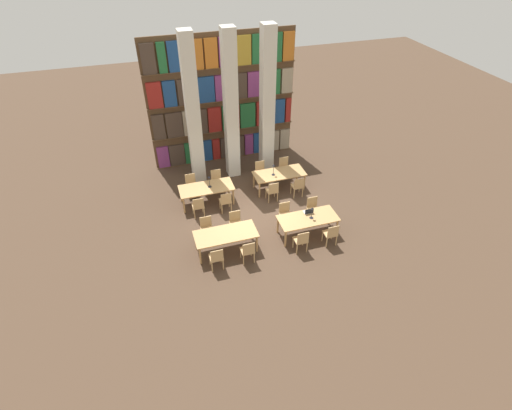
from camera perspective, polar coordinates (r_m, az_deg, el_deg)
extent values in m
plane|color=#4C3828|center=(14.94, -0.17, -1.67)|extent=(40.00, 40.00, 0.00)
cube|color=brown|center=(17.39, -4.81, 14.69)|extent=(6.26, 0.06, 5.50)
cube|color=brown|center=(18.60, -4.38, 6.90)|extent=(6.26, 0.35, 0.03)
cube|color=#84387A|center=(18.01, -13.11, 6.75)|extent=(0.49, 0.20, 0.99)
cube|color=#47382D|center=(18.04, -11.21, 7.09)|extent=(0.65, 0.20, 0.99)
cube|color=#236B38|center=(18.09, -9.59, 7.37)|extent=(0.33, 0.20, 0.99)
cube|color=maroon|center=(18.12, -8.53, 7.55)|extent=(0.27, 0.20, 0.99)
cube|color=navy|center=(18.18, -7.15, 7.78)|extent=(0.51, 0.20, 0.99)
cube|color=maroon|center=(18.25, -5.73, 8.01)|extent=(0.32, 0.20, 0.99)
cube|color=#47382D|center=(18.32, -4.47, 8.21)|extent=(0.40, 0.20, 0.99)
cube|color=#47382D|center=(18.43, -2.76, 8.48)|extent=(0.63, 0.20, 0.99)
cube|color=#84387A|center=(18.56, -1.05, 8.74)|extent=(0.38, 0.20, 0.99)
cube|color=navy|center=(18.69, 0.43, 8.96)|extent=(0.55, 0.20, 0.99)
cube|color=tan|center=(18.87, 2.31, 9.23)|extent=(0.63, 0.20, 0.99)
cube|color=tan|center=(19.06, 4.04, 9.46)|extent=(0.45, 0.20, 0.99)
cube|color=brown|center=(17.95, -4.59, 10.69)|extent=(6.26, 0.35, 0.03)
cube|color=#47382D|center=(17.35, -13.76, 10.82)|extent=(0.50, 0.20, 1.10)
cube|color=#47382D|center=(17.39, -11.60, 11.19)|extent=(0.69, 0.20, 1.10)
cube|color=tan|center=(17.45, -9.45, 11.55)|extent=(0.57, 0.20, 1.10)
cube|color=#47382D|center=(17.52, -7.71, 11.82)|extent=(0.41, 0.20, 1.10)
cube|color=maroon|center=(17.60, -5.96, 12.09)|extent=(0.55, 0.20, 1.10)
cube|color=#236B38|center=(17.70, -4.29, 12.33)|extent=(0.35, 0.20, 1.10)
cube|color=maroon|center=(17.78, -3.00, 12.51)|extent=(0.34, 0.20, 1.10)
cube|color=#236B38|center=(17.91, -1.24, 12.74)|extent=(0.67, 0.20, 1.10)
cube|color=maroon|center=(18.05, 0.44, 12.96)|extent=(0.26, 0.20, 1.10)
cube|color=#84387A|center=(18.16, 1.54, 13.09)|extent=(0.35, 0.20, 1.10)
cube|color=navy|center=(18.32, 3.17, 13.28)|extent=(0.56, 0.20, 1.10)
cube|color=maroon|center=(18.48, 4.55, 13.43)|extent=(0.23, 0.20, 1.10)
cube|color=brown|center=(17.38, -4.81, 14.74)|extent=(6.26, 0.35, 0.03)
cube|color=maroon|center=(16.82, -14.30, 14.97)|extent=(0.58, 0.20, 1.06)
cube|color=navy|center=(16.85, -12.26, 15.31)|extent=(0.50, 0.20, 1.06)
cube|color=#47382D|center=(16.89, -10.60, 15.57)|extent=(0.32, 0.20, 1.06)
cube|color=tan|center=(16.94, -9.21, 15.79)|extent=(0.40, 0.20, 1.06)
cube|color=navy|center=(17.03, -7.16, 16.08)|extent=(0.67, 0.20, 1.06)
cube|color=#84387A|center=(17.15, -4.78, 16.40)|extent=(0.66, 0.20, 1.06)
cube|color=#47382D|center=(17.31, -2.41, 16.69)|extent=(0.63, 0.20, 1.06)
cube|color=#84387A|center=(17.48, -0.28, 16.92)|extent=(0.58, 0.20, 1.06)
cube|color=#236B38|center=(17.62, 1.31, 17.08)|extent=(0.29, 0.20, 1.06)
cube|color=#236B38|center=(17.75, 2.68, 17.21)|extent=(0.45, 0.20, 1.06)
cube|color=tan|center=(17.93, 4.38, 17.36)|extent=(0.48, 0.20, 1.06)
cube|color=brown|center=(16.90, -5.07, 19.05)|extent=(6.26, 0.35, 0.03)
cube|color=#47382D|center=(16.36, -15.18, 19.52)|extent=(0.53, 0.20, 1.15)
cube|color=#236B38|center=(16.39, -13.34, 19.82)|extent=(0.32, 0.20, 1.15)
cube|color=navy|center=(16.42, -11.78, 20.07)|extent=(0.41, 0.20, 1.15)
cube|color=#B7932D|center=(16.47, -10.27, 20.28)|extent=(0.37, 0.20, 1.15)
cube|color=orange|center=(16.53, -8.50, 20.52)|extent=(0.48, 0.20, 1.15)
cube|color=orange|center=(16.63, -6.48, 20.78)|extent=(0.51, 0.20, 1.15)
cube|color=#84387A|center=(16.71, -4.85, 20.96)|extent=(0.29, 0.20, 1.15)
cube|color=#B7932D|center=(16.79, -3.65, 21.09)|extent=(0.27, 0.20, 1.15)
cube|color=#B7932D|center=(16.91, -1.84, 21.26)|extent=(0.61, 0.20, 1.15)
cube|color=#236B38|center=(17.06, 0.04, 21.42)|extent=(0.39, 0.20, 1.15)
cube|color=maroon|center=(17.21, 1.77, 21.55)|extent=(0.52, 0.20, 1.15)
cube|color=#236B38|center=(17.35, 3.19, 21.64)|extent=(0.28, 0.20, 1.15)
cube|color=orange|center=(17.50, 4.61, 21.72)|extent=(0.48, 0.20, 1.15)
cube|color=silver|center=(15.74, -9.02, 12.86)|extent=(0.51, 0.51, 6.00)
cube|color=silver|center=(15.99, -3.62, 13.64)|extent=(0.51, 0.51, 6.00)
cube|color=silver|center=(16.37, 1.61, 14.29)|extent=(0.51, 0.51, 6.00)
cube|color=tan|center=(13.16, -4.35, -4.16)|extent=(2.07, 0.93, 0.04)
cylinder|color=tan|center=(13.02, -7.98, -7.22)|extent=(0.07, 0.07, 0.69)
cylinder|color=tan|center=(13.31, 0.12, -5.57)|extent=(0.07, 0.07, 0.69)
cylinder|color=tan|center=(13.58, -8.59, -5.04)|extent=(0.07, 0.07, 0.69)
cylinder|color=tan|center=(13.85, -0.83, -3.52)|extent=(0.07, 0.07, 0.69)
cylinder|color=tan|center=(13.05, -6.61, -7.78)|extent=(0.04, 0.04, 0.42)
cylinder|color=tan|center=(13.09, -5.06, -7.46)|extent=(0.04, 0.04, 0.42)
cylinder|color=tan|center=(12.81, -6.29, -8.81)|extent=(0.04, 0.04, 0.42)
cylinder|color=tan|center=(12.85, -4.70, -8.49)|extent=(0.04, 0.04, 0.42)
cube|color=tan|center=(12.78, -5.73, -7.40)|extent=(0.42, 0.40, 0.04)
cube|color=tan|center=(12.49, -5.60, -7.22)|extent=(0.40, 0.03, 0.42)
cylinder|color=tan|center=(13.82, -6.03, -4.59)|extent=(0.04, 0.04, 0.42)
cylinder|color=tan|center=(13.79, -7.50, -4.88)|extent=(0.04, 0.04, 0.42)
cylinder|color=tan|center=(14.08, -6.33, -3.71)|extent=(0.04, 0.04, 0.42)
cylinder|color=tan|center=(14.04, -7.77, -3.98)|extent=(0.04, 0.04, 0.42)
cube|color=tan|center=(13.78, -6.98, -3.56)|extent=(0.42, 0.40, 0.04)
cube|color=tan|center=(13.77, -7.21, -2.36)|extent=(0.40, 0.03, 0.42)
cylinder|color=tan|center=(13.19, -2.20, -6.88)|extent=(0.04, 0.04, 0.42)
cylinder|color=tan|center=(13.26, -0.69, -6.56)|extent=(0.04, 0.04, 0.42)
cylinder|color=tan|center=(12.95, -1.79, -7.88)|extent=(0.04, 0.04, 0.42)
cylinder|color=tan|center=(13.02, -0.26, -7.55)|extent=(0.04, 0.04, 0.42)
cube|color=tan|center=(12.94, -1.25, -6.48)|extent=(0.42, 0.40, 0.04)
cube|color=tan|center=(12.65, -1.03, -6.28)|extent=(0.40, 0.03, 0.42)
cylinder|color=tan|center=(13.99, -1.91, -3.78)|extent=(0.04, 0.04, 0.42)
cylinder|color=tan|center=(13.92, -3.34, -4.06)|extent=(0.04, 0.04, 0.42)
cylinder|color=tan|center=(14.24, -2.28, -2.92)|extent=(0.04, 0.04, 0.42)
cylinder|color=tan|center=(14.17, -3.68, -3.19)|extent=(0.04, 0.04, 0.42)
cube|color=tan|center=(13.93, -2.83, -2.76)|extent=(0.42, 0.40, 0.04)
cube|color=tan|center=(13.92, -3.06, -1.56)|extent=(0.40, 0.03, 0.42)
cube|color=tan|center=(13.87, 7.43, -1.89)|extent=(2.07, 0.93, 0.04)
cylinder|color=tan|center=(13.53, 4.24, -4.83)|extent=(0.07, 0.07, 0.69)
cylinder|color=tan|center=(14.20, 11.46, -3.21)|extent=(0.07, 0.07, 0.69)
cylinder|color=tan|center=(14.07, 3.14, -2.83)|extent=(0.07, 0.07, 0.69)
cylinder|color=tan|center=(14.71, 10.14, -1.37)|extent=(0.07, 0.07, 0.69)
cylinder|color=tan|center=(13.60, 5.33, -5.38)|extent=(0.04, 0.04, 0.42)
cylinder|color=tan|center=(13.72, 6.73, -5.06)|extent=(0.04, 0.04, 0.42)
cylinder|color=tan|center=(13.37, 5.86, -6.32)|extent=(0.04, 0.04, 0.42)
cylinder|color=tan|center=(13.49, 7.29, -5.99)|extent=(0.04, 0.04, 0.42)
cube|color=tan|center=(13.39, 6.37, -4.95)|extent=(0.42, 0.40, 0.04)
cube|color=tan|center=(13.11, 6.74, -4.73)|extent=(0.40, 0.03, 0.42)
cylinder|color=tan|center=(14.42, 5.16, -2.45)|extent=(0.04, 0.04, 0.42)
cylinder|color=tan|center=(14.31, 3.82, -2.73)|extent=(0.04, 0.04, 0.42)
cylinder|color=tan|center=(14.66, 4.67, -1.64)|extent=(0.04, 0.04, 0.42)
cylinder|color=tan|center=(14.55, 3.35, -1.91)|extent=(0.04, 0.04, 0.42)
cube|color=tan|center=(14.34, 4.29, -1.46)|extent=(0.42, 0.40, 0.04)
cube|color=tan|center=(14.33, 4.07, -0.31)|extent=(0.40, 0.03, 0.42)
cylinder|color=tan|center=(13.97, 9.46, -4.44)|extent=(0.04, 0.04, 0.42)
cylinder|color=tan|center=(14.11, 10.78, -4.13)|extent=(0.04, 0.04, 0.42)
cylinder|color=tan|center=(13.75, 10.05, -5.33)|extent=(0.04, 0.04, 0.42)
cylinder|color=tan|center=(13.89, 11.39, -5.01)|extent=(0.04, 0.04, 0.42)
cube|color=tan|center=(13.78, 10.53, -4.00)|extent=(0.42, 0.40, 0.04)
cube|color=tan|center=(13.51, 10.97, -3.76)|extent=(0.40, 0.03, 0.42)
cylinder|color=tan|center=(14.79, 9.05, -1.64)|extent=(0.04, 0.04, 0.42)
cylinder|color=tan|center=(14.66, 7.78, -1.90)|extent=(0.04, 0.04, 0.42)
cylinder|color=tan|center=(15.03, 8.52, -0.86)|extent=(0.04, 0.04, 0.42)
cylinder|color=tan|center=(14.90, 7.26, -1.12)|extent=(0.04, 0.04, 0.42)
cube|color=tan|center=(14.70, 8.23, -0.67)|extent=(0.42, 0.40, 0.04)
cube|color=tan|center=(14.69, 8.02, 0.46)|extent=(0.40, 0.03, 0.42)
cylinder|color=#232328|center=(13.86, 7.91, -1.81)|extent=(0.14, 0.14, 0.01)
cylinder|color=#232328|center=(13.74, 7.98, -1.19)|extent=(0.02, 0.02, 0.37)
cone|color=#232328|center=(13.61, 8.06, -0.46)|extent=(0.11, 0.11, 0.07)
cube|color=silver|center=(14.11, 7.42, -0.97)|extent=(0.32, 0.22, 0.01)
cube|color=black|center=(13.97, 7.63, -0.89)|extent=(0.32, 0.01, 0.20)
cube|color=tan|center=(15.34, -7.12, 2.46)|extent=(2.07, 0.93, 0.04)
cylinder|color=tan|center=(15.15, -10.25, -0.09)|extent=(0.07, 0.07, 0.69)
cylinder|color=tan|center=(15.39, -3.26, 1.19)|extent=(0.07, 0.07, 0.69)
cylinder|color=tan|center=(15.77, -10.69, 1.52)|extent=(0.07, 0.07, 0.69)
cylinder|color=tan|center=(16.00, -3.95, 2.73)|extent=(0.07, 0.07, 0.69)
cylinder|color=tan|center=(15.15, -8.99, -0.56)|extent=(0.04, 0.04, 0.42)
cylinder|color=tan|center=(15.18, -7.66, -0.31)|extent=(0.04, 0.04, 0.42)
cylinder|color=tan|center=(14.88, -8.76, -1.33)|extent=(0.04, 0.04, 0.42)
cylinder|color=tan|center=(14.92, -7.41, -1.07)|extent=(0.04, 0.04, 0.42)
cube|color=tan|center=(14.89, -8.28, -0.11)|extent=(0.42, 0.40, 0.04)
cube|color=tan|center=(14.61, -8.23, 0.19)|extent=(0.40, 0.03, 0.42)
cylinder|color=tan|center=(16.01, -8.37, 1.83)|extent=(0.04, 0.04, 0.42)
cylinder|color=tan|center=(15.97, -9.64, 1.60)|extent=(0.04, 0.04, 0.42)
cylinder|color=tan|center=(16.28, -8.59, 2.49)|extent=(0.04, 0.04, 0.42)
cylinder|color=tan|center=(16.25, -9.84, 2.26)|extent=(0.04, 0.04, 0.42)
cube|color=tan|center=(16.00, -9.19, 2.73)|extent=(0.42, 0.40, 0.04)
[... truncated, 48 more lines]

